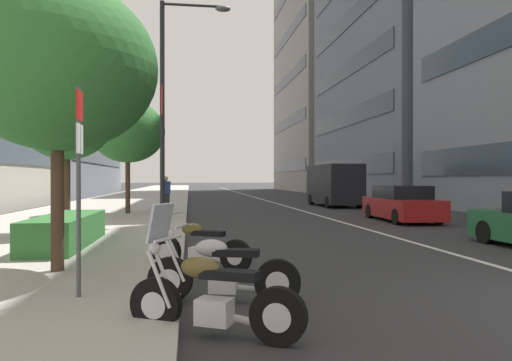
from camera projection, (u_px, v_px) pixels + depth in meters
The scene contains 16 objects.
sidewalk_right_plaza at pixel (131, 202), 34.11m from camera, with size 160.00×8.13×0.15m, color #B2ADA3.
lane_centre_stripe at pixel (261, 199), 40.50m from camera, with size 110.00×0.16×0.01m, color silver.
motorcycle_mid_row at pixel (211, 298), 5.21m from camera, with size 1.06×1.91×1.47m.
motorcycle_by_sign_pole at pixel (222, 274), 6.61m from camera, with size 0.78×2.12×1.10m.
motorcycle_nearest_camera at pixel (199, 248), 9.09m from camera, with size 1.23×1.89×1.09m.
car_approaching_light at pixel (402, 204), 19.53m from camera, with size 4.76×2.03×1.46m.
delivery_van_ahead at pixel (334, 184), 29.94m from camera, with size 5.71×2.16×2.62m.
parking_sign_by_curb at pixel (79, 166), 6.40m from camera, with size 0.32×0.06×2.84m.
street_lamp_with_banners at pixel (173, 89), 18.19m from camera, with size 1.26×2.72×8.40m.
clipped_hedge_bed at pixel (66, 230), 11.34m from camera, with size 4.10×1.10×0.72m, color #337033.
street_tree_mid_sidewalk at pixel (57, 67), 8.20m from camera, with size 3.44×3.44×5.00m.
street_tree_near_plaza_corner at pixel (66, 123), 13.98m from camera, with size 2.62×2.62×4.38m.
street_tree_far_plaza at pixel (128, 132), 22.02m from camera, with size 3.42×3.42×5.25m.
pedestrian_on_plaza at pixel (166, 194), 22.76m from camera, with size 0.46×0.47×1.71m.
office_tower_near_left at pixel (427, 5), 44.35m from camera, with size 22.67×15.67×35.99m.
office_tower_far_left_down_avenue at pixel (355, 41), 70.17m from camera, with size 23.68×20.33×44.47m.
Camera 1 is at (-5.04, 6.07, 1.75)m, focal length 33.26 mm.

